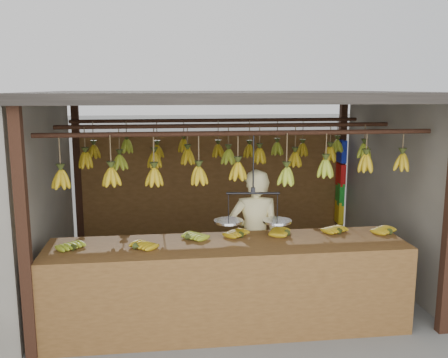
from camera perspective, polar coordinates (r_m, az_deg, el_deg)
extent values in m
plane|color=#5B5B57|center=(6.43, 0.35, -11.97)|extent=(80.00, 80.00, 0.00)
cube|color=black|center=(4.73, -21.90, -6.25)|extent=(0.10, 0.10, 2.30)
cube|color=black|center=(7.60, -16.33, 0.16)|extent=(0.10, 0.10, 2.30)
cube|color=black|center=(8.01, 13.23, 0.81)|extent=(0.10, 0.10, 2.30)
cube|color=black|center=(5.94, 0.37, 9.48)|extent=(4.30, 3.30, 0.10)
cylinder|color=black|center=(4.97, 1.91, 5.26)|extent=(4.00, 0.05, 0.05)
cylinder|color=black|center=(5.96, 0.37, 6.11)|extent=(4.00, 0.05, 0.05)
cylinder|color=black|center=(6.95, -0.74, 6.72)|extent=(4.00, 0.05, 0.05)
cube|color=brown|center=(7.59, -1.15, -1.35)|extent=(4.00, 0.06, 1.80)
cube|color=brown|center=(5.09, 0.42, -7.76)|extent=(3.63, 0.81, 0.08)
cube|color=brown|center=(4.86, 1.07, -13.83)|extent=(3.63, 0.04, 0.90)
cube|color=black|center=(5.00, -19.53, -14.27)|extent=(0.07, 0.07, 0.82)
cube|color=black|center=(5.42, 19.66, -12.28)|extent=(0.07, 0.07, 0.82)
cube|color=black|center=(5.63, -18.02, -11.32)|extent=(0.07, 0.07, 0.82)
cube|color=black|center=(6.02, 16.60, -9.83)|extent=(0.07, 0.07, 0.82)
ellipsoid|color=#92A523|center=(5.04, -16.63, -7.54)|extent=(0.29, 0.30, 0.06)
ellipsoid|color=#AD8A12|center=(4.92, -9.90, -7.71)|extent=(0.30, 0.30, 0.06)
ellipsoid|color=#92A523|center=(5.15, -3.97, -6.75)|extent=(0.30, 0.30, 0.06)
ellipsoid|color=#AD8A12|center=(5.25, 2.14, -6.38)|extent=(0.30, 0.30, 0.06)
ellipsoid|color=#AD8A12|center=(5.36, 7.28, -6.11)|extent=(0.29, 0.26, 0.06)
ellipsoid|color=#AD8A12|center=(5.51, 13.21, -5.85)|extent=(0.27, 0.30, 0.06)
ellipsoid|color=#AD8A12|center=(5.64, 18.56, -5.74)|extent=(0.29, 0.30, 0.06)
ellipsoid|color=#AD8A12|center=(5.05, -18.10, -0.03)|extent=(0.16, 0.16, 0.28)
ellipsoid|color=#AD8A12|center=(4.95, -12.73, 0.24)|extent=(0.16, 0.16, 0.28)
ellipsoid|color=#AD8A12|center=(5.00, -7.97, 0.22)|extent=(0.16, 0.16, 0.28)
ellipsoid|color=#AD8A12|center=(4.97, -2.89, 0.37)|extent=(0.16, 0.16, 0.28)
ellipsoid|color=#AD8A12|center=(5.06, 1.59, 0.90)|extent=(0.16, 0.16, 0.28)
ellipsoid|color=#92A523|center=(5.08, 7.13, 0.29)|extent=(0.16, 0.16, 0.28)
ellipsoid|color=#92A523|center=(5.22, 11.51, 1.18)|extent=(0.16, 0.16, 0.28)
ellipsoid|color=#AD8A12|center=(5.37, 15.88, 1.74)|extent=(0.16, 0.16, 0.28)
ellipsoid|color=#AD8A12|center=(5.58, 19.66, 1.81)|extent=(0.16, 0.16, 0.28)
ellipsoid|color=#AD8A12|center=(5.97, -15.53, 2.08)|extent=(0.16, 0.16, 0.28)
ellipsoid|color=#92A523|center=(6.01, -11.81, 1.90)|extent=(0.16, 0.16, 0.28)
ellipsoid|color=#AD8A12|center=(5.99, -7.96, 2.17)|extent=(0.16, 0.16, 0.28)
ellipsoid|color=#AD8A12|center=(5.98, -4.17, 2.54)|extent=(0.16, 0.16, 0.28)
ellipsoid|color=#92A523|center=(6.03, 0.50, 2.56)|extent=(0.16, 0.16, 0.28)
ellipsoid|color=#AD8A12|center=(6.05, 4.06, 2.66)|extent=(0.16, 0.16, 0.28)
ellipsoid|color=#AD8A12|center=(6.16, 8.10, 2.23)|extent=(0.16, 0.16, 0.28)
ellipsoid|color=#AD8A12|center=(6.28, 12.00, 2.78)|extent=(0.16, 0.16, 0.28)
ellipsoid|color=#92A523|center=(6.43, 15.72, 3.11)|extent=(0.16, 0.16, 0.28)
ellipsoid|color=#AD8A12|center=(6.97, -14.65, 3.06)|extent=(0.16, 0.16, 0.28)
ellipsoid|color=#92A523|center=(6.92, -11.04, 3.69)|extent=(0.16, 0.16, 0.28)
ellipsoid|color=#AD8A12|center=(6.98, -7.63, 3.15)|extent=(0.16, 0.16, 0.28)
ellipsoid|color=#AD8A12|center=(6.96, -4.60, 3.81)|extent=(0.16, 0.16, 0.28)
ellipsoid|color=#AD8A12|center=(6.97, -0.67, 3.25)|extent=(0.16, 0.16, 0.28)
ellipsoid|color=#AD8A12|center=(7.01, 2.91, 3.23)|extent=(0.16, 0.16, 0.28)
ellipsoid|color=#92A523|center=(7.12, 6.08, 3.46)|extent=(0.16, 0.16, 0.28)
ellipsoid|color=#AD8A12|center=(7.26, 8.95, 3.32)|extent=(0.16, 0.16, 0.28)
ellipsoid|color=#92A523|center=(7.41, 12.80, 3.71)|extent=(0.16, 0.16, 0.28)
cylinder|color=black|center=(5.03, 3.38, 1.78)|extent=(0.02, 0.02, 0.61)
cylinder|color=black|center=(5.09, 3.34, -1.64)|extent=(0.54, 0.09, 0.02)
cylinder|color=silver|center=(5.15, 0.51, -4.91)|extent=(0.29, 0.29, 0.02)
cylinder|color=silver|center=(5.18, 6.08, -4.88)|extent=(0.29, 0.29, 0.02)
imported|color=beige|center=(5.64, 3.52, -6.75)|extent=(0.60, 0.42, 1.57)
cube|color=#1426BF|center=(7.80, 13.30, 3.11)|extent=(0.08, 0.26, 0.34)
cube|color=red|center=(7.85, 13.19, 0.50)|extent=(0.08, 0.26, 0.34)
cube|color=#199926|center=(7.90, 13.10, -1.62)|extent=(0.08, 0.26, 0.34)
cube|color=yellow|center=(7.97, 13.02, -3.67)|extent=(0.08, 0.26, 0.34)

